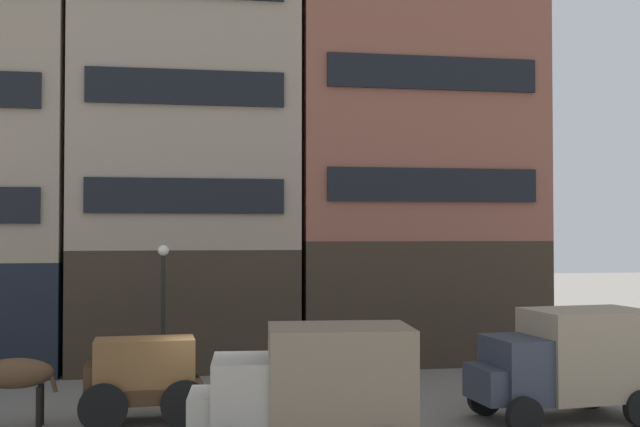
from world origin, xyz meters
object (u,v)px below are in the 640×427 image
cargo_wagon (142,374)px  draft_horse (10,373)px  delivery_truck_far (310,387)px  streetlamp_curbside (163,295)px  delivery_truck_near (566,360)px  pedestrian_officer (519,354)px

cargo_wagon → draft_horse: size_ratio=1.27×
delivery_truck_far → streetlamp_curbside: 8.13m
delivery_truck_near → streetlamp_curbside: size_ratio=1.09×
delivery_truck_far → pedestrian_officer: bearing=40.1°
delivery_truck_near → pedestrian_officer: (0.46, 3.73, -0.44)m
draft_horse → pedestrian_officer: draft_horse is taller
delivery_truck_far → streetlamp_curbside: size_ratio=1.08×
draft_horse → delivery_truck_near: size_ratio=0.52×
delivery_truck_near → streetlamp_curbside: bearing=151.5°
pedestrian_officer → streetlamp_curbside: 10.39m
delivery_truck_near → streetlamp_curbside: (-9.68, 5.25, 1.25)m
delivery_truck_far → delivery_truck_near: bearing=18.1°
cargo_wagon → draft_horse: draft_horse is taller
delivery_truck_far → streetlamp_curbside: (-3.18, 7.37, 1.25)m
cargo_wagon → delivery_truck_far: bearing=-44.8°
delivery_truck_near → pedestrian_officer: delivery_truck_near is taller
cargo_wagon → delivery_truck_near: bearing=-7.6°
cargo_wagon → pedestrian_officer: 10.71m
streetlamp_curbside → pedestrian_officer: bearing=-8.5°
draft_horse → pedestrian_officer: (13.39, 2.40, -0.29)m
draft_horse → delivery_truck_far: delivery_truck_far is taller
draft_horse → streetlamp_curbside: (3.25, 3.92, 1.40)m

